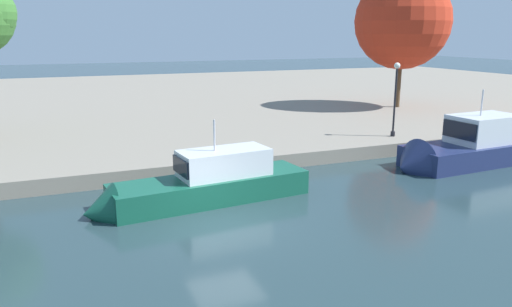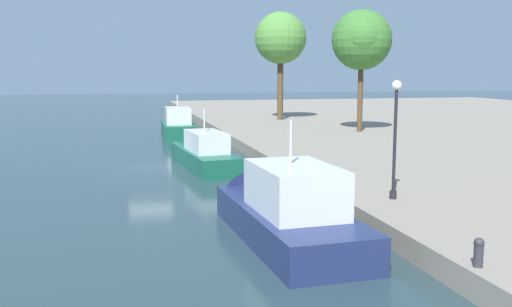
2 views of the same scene
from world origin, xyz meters
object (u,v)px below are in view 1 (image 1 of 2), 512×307
motor_yacht_1 (200,190)px  lamp_post (395,94)px  motor_yacht_2 (467,152)px  mooring_bollard_0 (504,126)px  tree_2 (402,17)px

motor_yacht_1 → lamp_post: size_ratio=2.14×
motor_yacht_2 → motor_yacht_1: bearing=-1.1°
mooring_bollard_0 → motor_yacht_2: bearing=-152.7°
lamp_post → tree_2: tree_2 is taller
motor_yacht_1 → motor_yacht_2: (14.88, 0.57, 0.15)m
motor_yacht_2 → mooring_bollard_0: size_ratio=12.63×
motor_yacht_2 → lamp_post: size_ratio=2.11×
mooring_bollard_0 → tree_2: size_ratio=0.07×
motor_yacht_2 → lamp_post: lamp_post is taller
mooring_bollard_0 → lamp_post: 7.86m
motor_yacht_1 → mooring_bollard_0: (21.06, 3.76, 0.61)m
motor_yacht_1 → lamp_post: lamp_post is taller
lamp_post → motor_yacht_1: bearing=-159.0°
mooring_bollard_0 → motor_yacht_1: bearing=-169.9°
motor_yacht_2 → mooring_bollard_0: motor_yacht_2 is taller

